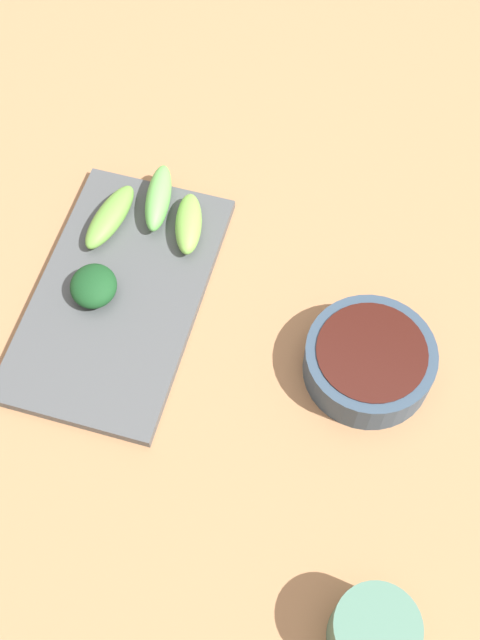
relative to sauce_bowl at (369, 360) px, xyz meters
name	(u,v)px	position (x,y,z in m)	size (l,w,h in m)	color
tabletop	(219,312)	(0.17, -0.03, -0.03)	(2.10, 2.10, 0.02)	#A3744C
sauce_bowl	(369,360)	(0.00, 0.00, 0.00)	(0.13, 0.13, 0.04)	#304356
serving_plate	(119,296)	(0.27, -0.01, -0.02)	(0.17, 0.30, 0.01)	#494D4F
broccoli_leafy_0	(94,286)	(0.29, 0.00, 0.00)	(0.05, 0.05, 0.03)	#17451F
broccoli_stalk_1	(110,217)	(0.31, -0.09, 0.00)	(0.03, 0.09, 0.02)	#68A13F
broccoli_stalk_2	(158,198)	(0.26, -0.13, 0.00)	(0.03, 0.09, 0.03)	#67BA55
broccoli_stalk_3	(189,224)	(0.22, -0.11, 0.00)	(0.03, 0.08, 0.03)	#77B447
tea_cup	(373,632)	(-0.05, 0.25, 0.01)	(0.07, 0.07, 0.06)	#497561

